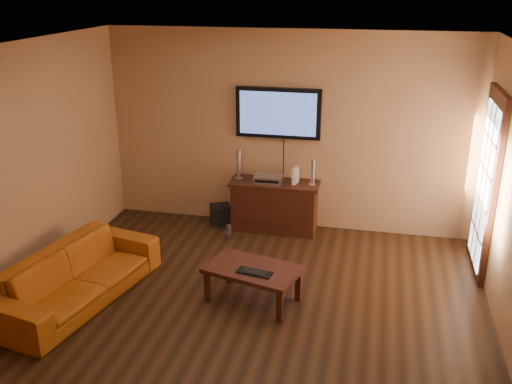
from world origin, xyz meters
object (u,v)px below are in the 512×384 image
(keyboard, at_px, (254,272))
(coffee_table, at_px, (253,272))
(television, at_px, (278,113))
(media_console, at_px, (274,206))
(av_receiver, at_px, (269,178))
(sofa, at_px, (77,268))
(game_console, at_px, (295,176))
(subwoofer, at_px, (220,214))
(bottle, at_px, (229,231))
(speaker_right, at_px, (313,173))
(speaker_left, at_px, (239,166))

(keyboard, bearing_deg, coffee_table, 110.02)
(television, bearing_deg, media_console, -90.00)
(television, xyz_separation_m, av_receiver, (-0.09, -0.19, -0.87))
(media_console, xyz_separation_m, coffee_table, (0.13, -1.90, -0.00))
(sofa, relative_size, game_console, 9.01)
(subwoofer, bearing_deg, sofa, -135.30)
(media_console, xyz_separation_m, keyboard, (0.17, -2.02, 0.06))
(av_receiver, bearing_deg, keyboard, -83.49)
(television, xyz_separation_m, bottle, (-0.54, -0.62, -1.51))
(av_receiver, relative_size, game_console, 1.69)
(television, relative_size, speaker_right, 3.19)
(media_console, distance_m, keyboard, 2.03)
(television, xyz_separation_m, sofa, (-1.72, -2.48, -1.22))
(coffee_table, height_order, sofa, sofa)
(coffee_table, relative_size, speaker_left, 2.70)
(television, bearing_deg, av_receiver, -114.62)
(game_console, bearing_deg, speaker_right, 11.06)
(speaker_left, bearing_deg, television, 17.43)
(av_receiver, xyz_separation_m, bottle, (-0.46, -0.43, -0.64))
(coffee_table, bearing_deg, television, 93.52)
(keyboard, bearing_deg, bottle, 114.07)
(media_console, xyz_separation_m, television, (0.00, 0.19, 1.26))
(av_receiver, xyz_separation_m, subwoofer, (-0.71, 0.04, -0.61))
(av_receiver, bearing_deg, speaker_left, 175.63)
(coffee_table, distance_m, sofa, 1.89)
(television, height_order, bottle, television)
(av_receiver, bearing_deg, speaker_right, -1.01)
(keyboard, bearing_deg, media_console, 94.90)
(speaker_right, height_order, bottle, speaker_right)
(speaker_right, bearing_deg, av_receiver, 179.77)
(media_console, height_order, speaker_left, speaker_left)
(subwoofer, bearing_deg, av_receiver, -27.05)
(television, height_order, sofa, television)
(speaker_left, xyz_separation_m, keyboard, (0.69, -2.06, -0.47))
(television, bearing_deg, bottle, -131.34)
(subwoofer, bearing_deg, bottle, -85.45)
(television, distance_m, speaker_right, 0.92)
(speaker_left, bearing_deg, sofa, -117.48)
(av_receiver, distance_m, bottle, 0.90)
(av_receiver, bearing_deg, television, 64.60)
(media_console, distance_m, television, 1.27)
(speaker_left, distance_m, av_receiver, 0.45)
(media_console, height_order, av_receiver, av_receiver)
(av_receiver, height_order, subwoofer, av_receiver)
(media_console, bearing_deg, coffee_table, -86.13)
(sofa, bearing_deg, subwoofer, -10.15)
(game_console, xyz_separation_m, keyboard, (-0.11, -2.03, -0.40))
(coffee_table, bearing_deg, media_console, 93.87)
(subwoofer, bearing_deg, media_console, -27.03)
(game_console, xyz_separation_m, bottle, (-0.82, -0.43, -0.71))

